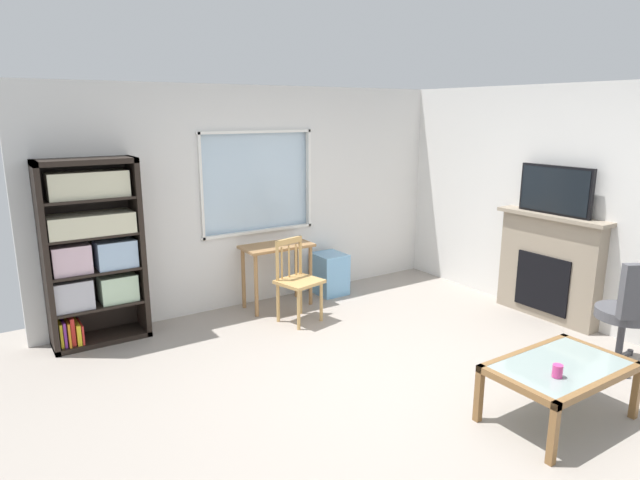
% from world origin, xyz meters
% --- Properties ---
extents(ground, '(5.99, 6.09, 0.02)m').
position_xyz_m(ground, '(0.00, 0.00, -0.01)').
color(ground, '#9E9389').
extents(wall_back_with_window, '(4.99, 0.15, 2.51)m').
position_xyz_m(wall_back_with_window, '(-0.00, 2.55, 1.24)').
color(wall_back_with_window, silver).
rests_on(wall_back_with_window, ground).
extents(wall_right, '(0.12, 5.29, 2.51)m').
position_xyz_m(wall_right, '(2.56, 0.00, 1.26)').
color(wall_right, silver).
rests_on(wall_right, ground).
extents(bookshelf, '(0.90, 0.38, 1.80)m').
position_xyz_m(bookshelf, '(-1.87, 2.30, 0.95)').
color(bookshelf, black).
rests_on(bookshelf, ground).
extents(desk_under_window, '(0.81, 0.43, 0.74)m').
position_xyz_m(desk_under_window, '(0.09, 2.20, 0.60)').
color(desk_under_window, '#A37547').
rests_on(desk_under_window, ground).
extents(wooden_chair, '(0.50, 0.48, 0.90)m').
position_xyz_m(wooden_chair, '(0.05, 1.68, 0.46)').
color(wooden_chair, tan).
rests_on(wooden_chair, ground).
extents(plastic_drawer_unit, '(0.35, 0.40, 0.51)m').
position_xyz_m(plastic_drawer_unit, '(0.85, 2.25, 0.25)').
color(plastic_drawer_unit, '#72ADDB').
rests_on(plastic_drawer_unit, ground).
extents(fireplace, '(0.26, 1.25, 1.16)m').
position_xyz_m(fireplace, '(2.40, 0.28, 0.58)').
color(fireplace, gray).
rests_on(fireplace, ground).
extents(tv, '(0.06, 0.83, 0.52)m').
position_xyz_m(tv, '(2.38, 0.28, 1.42)').
color(tv, black).
rests_on(tv, fireplace).
extents(office_chair, '(0.60, 0.62, 1.00)m').
position_xyz_m(office_chair, '(1.90, -0.87, 0.55)').
color(office_chair, '#4C4C51').
rests_on(office_chair, ground).
extents(coffee_table, '(1.05, 0.66, 0.44)m').
position_xyz_m(coffee_table, '(0.65, -1.05, 0.38)').
color(coffee_table, '#8C9E99').
rests_on(coffee_table, ground).
extents(sippy_cup, '(0.07, 0.07, 0.09)m').
position_xyz_m(sippy_cup, '(0.45, -1.15, 0.49)').
color(sippy_cup, '#DB3D84').
rests_on(sippy_cup, coffee_table).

